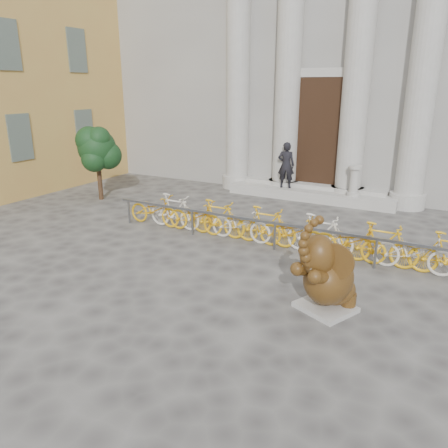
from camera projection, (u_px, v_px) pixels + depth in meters
The scene contains 8 objects.
ground at pixel (150, 311), 7.97m from camera, with size 80.00×80.00×0.00m, color #474442.
classical_building at pixel (359, 35), 18.64m from camera, with size 22.00×10.70×12.00m.
entrance_steps at pixel (311, 194), 15.78m from camera, with size 6.00×1.20×0.36m, color #A8A59E.
elephant_statue at pixel (327, 276), 7.82m from camera, with size 1.27×1.47×1.85m.
bike_rack at pixel (278, 228), 11.01m from camera, with size 9.69×0.53×1.00m.
tree at pixel (97, 149), 15.18m from camera, with size 1.50×1.37×2.60m.
pedestrian at pixel (286, 165), 15.70m from camera, with size 0.60×0.40×1.65m, color black.
balustrade_post at pixel (354, 182), 14.62m from camera, with size 0.42×0.42×1.03m.
Camera 1 is at (4.58, -5.59, 3.95)m, focal length 35.00 mm.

